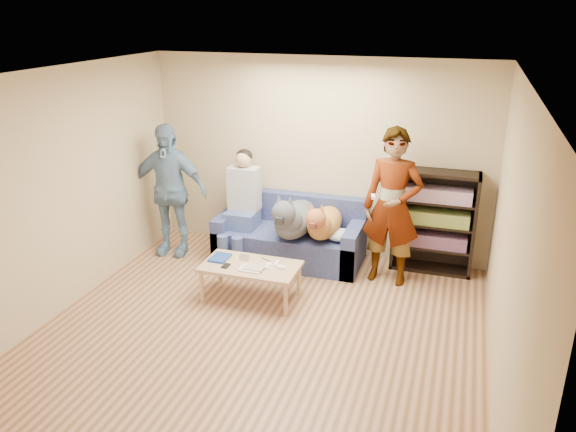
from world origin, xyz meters
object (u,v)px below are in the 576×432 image
(person_standing_left, at_px, (169,190))
(sofa, at_px, (291,239))
(person_standing_right, at_px, (392,207))
(dog_tan, at_px, (323,223))
(notebook_blue, at_px, (220,258))
(bookshelf, at_px, (434,219))
(person_seated, at_px, (242,202))
(coffee_table, at_px, (251,269))
(camera_silver, at_px, (245,257))
(dog_gray, at_px, (294,219))

(person_standing_left, height_order, sofa, person_standing_left)
(person_standing_right, height_order, dog_tan, person_standing_right)
(notebook_blue, xyz_separation_m, bookshelf, (2.30, 1.37, 0.25))
(person_standing_left, height_order, person_seated, person_standing_left)
(sofa, height_order, dog_tan, dog_tan)
(coffee_table, bearing_deg, notebook_blue, 172.87)
(person_standing_left, xyz_separation_m, sofa, (1.60, 0.30, -0.61))
(notebook_blue, height_order, sofa, sofa)
(person_seated, bearing_deg, person_standing_right, -3.28)
(person_standing_left, relative_size, camera_silver, 16.16)
(person_seated, relative_size, dog_tan, 1.27)
(camera_silver, relative_size, bookshelf, 0.08)
(dog_gray, bearing_deg, sofa, 114.83)
(notebook_blue, height_order, coffee_table, notebook_blue)
(sofa, distance_m, dog_tan, 0.62)
(person_standing_left, xyz_separation_m, person_seated, (0.96, 0.17, -0.12))
(dog_gray, distance_m, bookshelf, 1.75)
(person_standing_right, xyz_separation_m, camera_silver, (-1.55, -0.83, -0.50))
(bookshelf, bearing_deg, coffee_table, -143.31)
(camera_silver, relative_size, dog_tan, 0.09)
(person_standing_left, xyz_separation_m, coffee_table, (1.49, -0.89, -0.52))
(dog_tan, xyz_separation_m, bookshelf, (1.32, 0.41, 0.05))
(dog_tan, relative_size, coffee_table, 1.05)
(notebook_blue, relative_size, camera_silver, 2.36)
(coffee_table, distance_m, bookshelf, 2.39)
(camera_silver, bearing_deg, bookshelf, 32.69)
(notebook_blue, bearing_deg, bookshelf, 30.71)
(camera_silver, relative_size, sofa, 0.06)
(person_standing_right, xyz_separation_m, notebook_blue, (-1.83, -0.90, -0.52))
(person_standing_left, distance_m, dog_tan, 2.10)
(coffee_table, xyz_separation_m, bookshelf, (1.90, 1.42, 0.31))
(camera_silver, bearing_deg, coffee_table, -45.00)
(person_standing_right, distance_m, person_seated, 1.97)
(camera_silver, height_order, sofa, sofa)
(dog_gray, relative_size, bookshelf, 0.98)
(camera_silver, xyz_separation_m, dog_gray, (0.34, 0.81, 0.22))
(person_standing_left, relative_size, dog_gray, 1.39)
(person_standing_left, height_order, notebook_blue, person_standing_left)
(dog_tan, height_order, coffee_table, dog_tan)
(person_standing_right, height_order, dog_gray, person_standing_right)
(sofa, bearing_deg, notebook_blue, -113.94)
(notebook_blue, xyz_separation_m, sofa, (0.50, 1.13, -0.15))
(notebook_blue, height_order, dog_tan, dog_tan)
(person_seated, height_order, bookshelf, person_seated)
(person_standing_left, relative_size, bookshelf, 1.37)
(person_standing_right, bearing_deg, sofa, 174.73)
(dog_gray, xyz_separation_m, bookshelf, (1.68, 0.49, 0.01))
(person_standing_left, bearing_deg, notebook_blue, -43.05)
(sofa, relative_size, bookshelf, 1.46)
(camera_silver, distance_m, sofa, 1.10)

